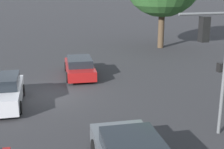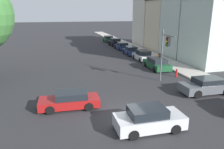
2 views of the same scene
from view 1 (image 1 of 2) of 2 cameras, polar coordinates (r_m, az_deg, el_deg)
The scene contains 4 objects.
ground_plane at distance 17.15m, azimuth -11.56°, elevation -3.76°, with size 300.00×300.00×0.00m, color #28282B.
traffic_signal at distance 12.08m, azimuth 18.25°, elevation 4.37°, with size 0.63×2.22×5.23m.
crossing_car_1 at distance 20.39m, azimuth -5.96°, elevation 1.36°, with size 4.43×1.98×1.25m.
crossing_car_3 at distance 16.17m, azimuth -19.42°, elevation -3.00°, with size 4.18×1.96×1.45m.
Camera 1 is at (16.20, -0.24, 5.63)m, focal length 50.00 mm.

